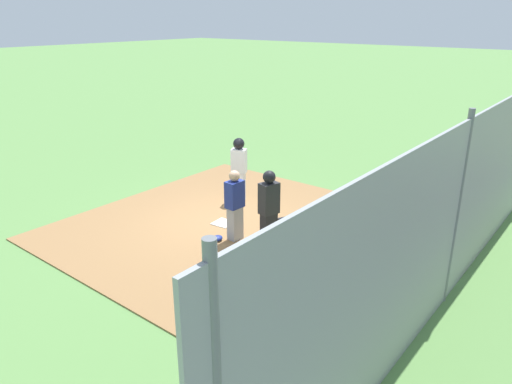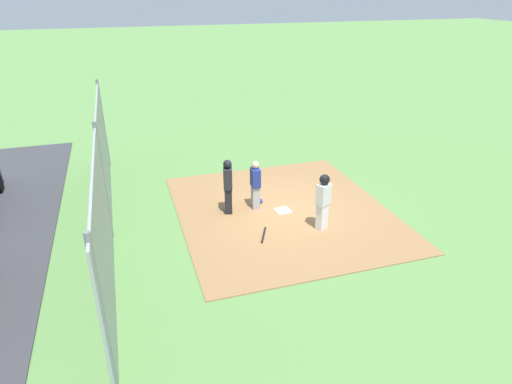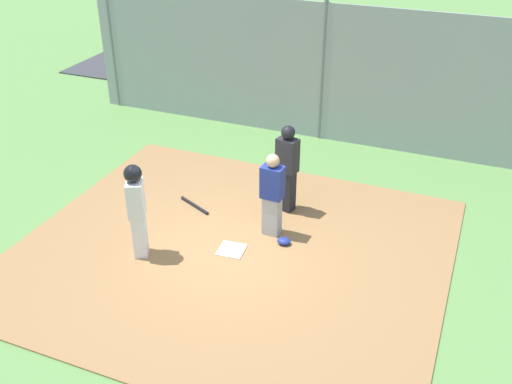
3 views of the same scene
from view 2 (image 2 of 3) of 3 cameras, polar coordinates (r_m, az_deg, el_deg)
The scene contains 9 objects.
ground_plane at distance 13.90m, azimuth 3.49°, elevation -2.52°, with size 140.00×140.00×0.00m, color #5B8947.
dirt_infield at distance 13.89m, azimuth 3.49°, elevation -2.47°, with size 7.20×6.40×0.03m, color olive.
home_plate at distance 13.88m, azimuth 3.49°, elevation -2.38°, with size 0.44×0.44×0.02m, color white.
catcher at distance 13.68m, azimuth -0.08°, elevation 0.99°, with size 0.39×0.28×1.58m.
umpire at distance 13.39m, azimuth -3.63°, elevation 0.84°, with size 0.43×0.35×1.74m.
runner at distance 12.57m, azimuth 8.68°, elevation -0.80°, with size 0.40×0.46×1.70m.
baseball_bat at distance 12.52m, azimuth 1.00°, elevation -5.53°, with size 0.06×0.06×0.82m, color black.
catcher_mask at distance 14.35m, azimuth 0.46°, elevation -1.14°, with size 0.24×0.20×0.12m, color navy.
backstop_fence at distance 12.47m, azimuth -19.02°, elevation 0.84°, with size 12.00×0.10×3.35m.
Camera 2 is at (11.46, -4.49, 6.46)m, focal length 31.00 mm.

